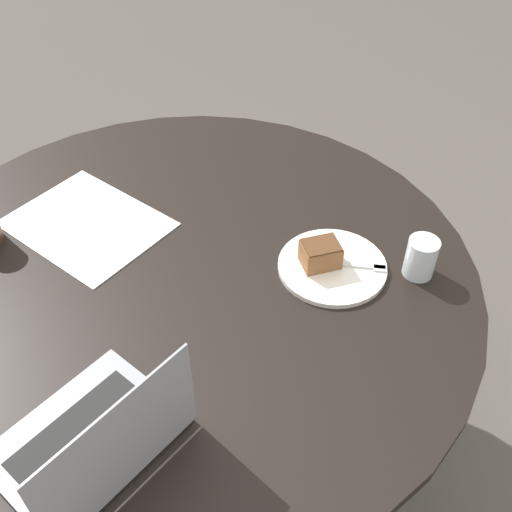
{
  "coord_description": "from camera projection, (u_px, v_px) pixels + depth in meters",
  "views": [
    {
      "loc": [
        -0.89,
        0.37,
        1.71
      ],
      "look_at": [
        -0.09,
        -0.14,
        0.81
      ],
      "focal_mm": 42.0,
      "sensor_mm": 36.0,
      "label": 1
    }
  ],
  "objects": [
    {
      "name": "laptop",
      "position": [
        95.0,
        440.0,
        0.99
      ],
      "size": [
        0.31,
        0.35,
        0.22
      ],
      "rotation": [
        0.0,
        0.0,
        5.01
      ],
      "color": "gray",
      "rests_on": "dining_table"
    },
    {
      "name": "cake_slice",
      "position": [
        320.0,
        254.0,
        1.31
      ],
      "size": [
        0.08,
        0.1,
        0.06
      ],
      "rotation": [
        0.0,
        0.0,
        1.28
      ],
      "color": "brown",
      "rests_on": "plate"
    },
    {
      "name": "water_glass",
      "position": [
        421.0,
        258.0,
        1.3
      ],
      "size": [
        0.07,
        0.07,
        0.09
      ],
      "color": "silver",
      "rests_on": "dining_table"
    },
    {
      "name": "ground_plane",
      "position": [
        201.0,
        445.0,
        1.86
      ],
      "size": [
        12.0,
        12.0,
        0.0
      ],
      "primitive_type": "plane",
      "color": "#4C4742"
    },
    {
      "name": "paper_document",
      "position": [
        87.0,
        224.0,
        1.45
      ],
      "size": [
        0.43,
        0.38,
        0.0
      ],
      "rotation": [
        0.0,
        0.0,
        0.34
      ],
      "color": "white",
      "rests_on": "dining_table"
    },
    {
      "name": "fork",
      "position": [
        356.0,
        265.0,
        1.33
      ],
      "size": [
        0.13,
        0.14,
        0.0
      ],
      "rotation": [
        0.0,
        0.0,
        4.0
      ],
      "color": "silver",
      "rests_on": "plate"
    },
    {
      "name": "plate",
      "position": [
        332.0,
        266.0,
        1.33
      ],
      "size": [
        0.24,
        0.24,
        0.01
      ],
      "color": "silver",
      "rests_on": "dining_table"
    },
    {
      "name": "dining_table",
      "position": [
        185.0,
        312.0,
        1.43
      ],
      "size": [
        1.33,
        1.33,
        0.77
      ],
      "color": "black",
      "rests_on": "ground_plane"
    }
  ]
}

